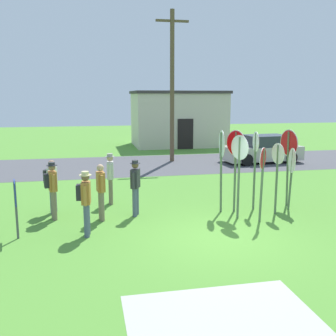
# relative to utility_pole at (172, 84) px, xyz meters

# --- Properties ---
(ground_plane) EXTENTS (80.00, 80.00, 0.00)m
(ground_plane) POSITION_rel_utility_pole_xyz_m (-1.37, -12.22, -4.28)
(ground_plane) COLOR #518E33
(street_asphalt) EXTENTS (60.00, 6.40, 0.01)m
(street_asphalt) POSITION_rel_utility_pole_xyz_m (-1.37, -0.87, -4.27)
(street_asphalt) COLOR #4C4C51
(street_asphalt) RESTS_ON ground
(concrete_path) EXTENTS (3.20, 2.40, 0.01)m
(concrete_path) POSITION_rel_utility_pole_xyz_m (-2.55, -15.97, -4.28)
(concrete_path) COLOR #ADAAA3
(concrete_path) RESTS_ON ground
(building_background) EXTENTS (6.72, 4.72, 4.01)m
(building_background) POSITION_rel_utility_pole_xyz_m (1.98, 7.11, -2.27)
(building_background) COLOR beige
(building_background) RESTS_ON ground
(utility_pole) EXTENTS (1.80, 0.24, 8.19)m
(utility_pole) POSITION_rel_utility_pole_xyz_m (0.00, 0.00, 0.00)
(utility_pole) COLOR brown
(utility_pole) RESTS_ON ground
(parked_car_on_street) EXTENTS (4.42, 2.25, 1.51)m
(parked_car_on_street) POSITION_rel_utility_pole_xyz_m (4.88, -1.33, -3.59)
(parked_car_on_street) COLOR #B7B2A3
(parked_car_on_street) RESTS_ON ground
(stop_sign_rear_right) EXTENTS (0.11, 0.65, 2.23)m
(stop_sign_rear_right) POSITION_rel_utility_pole_xyz_m (1.06, -10.53, -2.78)
(stop_sign_rear_right) COLOR #51664C
(stop_sign_rear_right) RESTS_ON ground
(stop_sign_center_cluster) EXTENTS (0.14, 0.84, 2.62)m
(stop_sign_center_cluster) POSITION_rel_utility_pole_xyz_m (-0.57, -10.00, -2.47)
(stop_sign_center_cluster) COLOR #51664C
(stop_sign_center_cluster) RESTS_ON ground
(stop_sign_nearest) EXTENTS (0.19, 0.90, 2.57)m
(stop_sign_nearest) POSITION_rel_utility_pole_xyz_m (1.86, -9.70, -2.49)
(stop_sign_nearest) COLOR #51664C
(stop_sign_nearest) RESTS_ON ground
(stop_sign_low_front) EXTENTS (0.22, 0.79, 2.02)m
(stop_sign_low_front) POSITION_rel_utility_pole_xyz_m (1.73, -10.19, -2.90)
(stop_sign_low_front) COLOR #51664C
(stop_sign_low_front) RESTS_ON ground
(stop_sign_tallest) EXTENTS (0.09, 0.64, 2.54)m
(stop_sign_tallest) POSITION_rel_utility_pole_xyz_m (0.58, -9.94, -2.59)
(stop_sign_tallest) COLOR #51664C
(stop_sign_tallest) RESTS_ON ground
(stop_sign_rear_left) EXTENTS (0.34, 0.75, 2.61)m
(stop_sign_rear_left) POSITION_rel_utility_pole_xyz_m (-0.13, -10.05, -2.47)
(stop_sign_rear_left) COLOR #51664C
(stop_sign_rear_left) RESTS_ON ground
(stop_sign_leaning_right) EXTENTS (0.28, 0.69, 2.53)m
(stop_sign_leaning_right) POSITION_rel_utility_pole_xyz_m (-0.27, -10.74, -2.56)
(stop_sign_leaning_right) COLOR #51664C
(stop_sign_leaning_right) RESTS_ON ground
(stop_sign_leaning_left) EXTENTS (0.43, 0.51, 2.21)m
(stop_sign_leaning_left) POSITION_rel_utility_pole_xyz_m (0.26, -11.19, -2.80)
(stop_sign_leaning_left) COLOR #51664C
(stop_sign_leaning_left) RESTS_ON ground
(person_on_left) EXTENTS (0.26, 0.57, 1.69)m
(person_on_left) POSITION_rel_utility_pole_xyz_m (-4.32, -10.09, -3.33)
(person_on_left) COLOR #7A6B56
(person_on_left) RESTS_ON ground
(person_in_blue) EXTENTS (0.34, 0.53, 1.74)m
(person_in_blue) POSITION_rel_utility_pole_xyz_m (-3.26, -9.84, -3.29)
(person_in_blue) COLOR #4C5670
(person_in_blue) RESTS_ON ground
(person_in_dark_shirt) EXTENTS (0.41, 0.56, 1.69)m
(person_in_dark_shirt) POSITION_rel_utility_pole_xyz_m (-5.80, -9.04, -3.30)
(person_in_dark_shirt) COLOR #4C5670
(person_in_dark_shirt) RESTS_ON ground
(person_with_sunhat) EXTENTS (0.32, 0.57, 1.74)m
(person_with_sunhat) POSITION_rel_utility_pole_xyz_m (-3.94, -8.33, -3.29)
(person_with_sunhat) COLOR #7A6B56
(person_with_sunhat) RESTS_ON ground
(person_near_signs) EXTENTS (0.41, 0.57, 1.74)m
(person_near_signs) POSITION_rel_utility_pole_xyz_m (-4.76, -11.38, -3.27)
(person_near_signs) COLOR #4C5670
(person_near_signs) RESTS_ON ground
(person_holding_notes) EXTENTS (0.42, 0.56, 1.74)m
(person_holding_notes) POSITION_rel_utility_pole_xyz_m (-5.73, -9.73, -3.27)
(person_holding_notes) COLOR #7A6B56
(person_holding_notes) RESTS_ON ground
(info_panel_leftmost) EXTENTS (0.14, 0.59, 1.52)m
(info_panel_leftmost) POSITION_rel_utility_pole_xyz_m (-6.51, -11.23, -3.23)
(info_panel_leftmost) COLOR #4C4C51
(info_panel_leftmost) RESTS_ON ground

